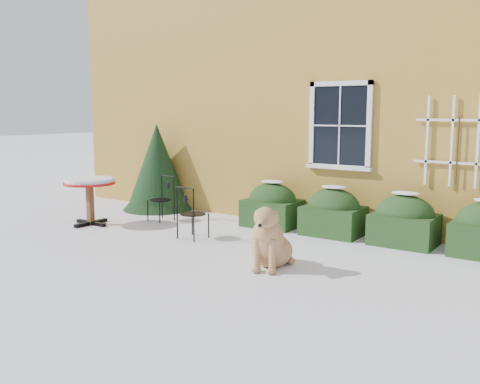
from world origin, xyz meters
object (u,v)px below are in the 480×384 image
Objects in this scene: bistro_table at (89,186)px; patio_chair_far at (162,198)px; evergreen_shrub at (158,175)px; patio_chair_near at (191,213)px; dog at (269,242)px.

bistro_table is 1.47m from patio_chair_far.
patio_chair_far is at bearing 51.42° from bistro_table.
bistro_table is at bearing -87.80° from evergreen_shrub.
patio_chair_near is at bearing 5.22° from bistro_table.
patio_chair_near reaches higher than bistro_table.
dog is (3.59, -1.65, -0.08)m from patio_chair_far.
patio_chair_near is at bearing -22.93° from patio_chair_far.
patio_chair_far is (-1.52, 0.90, -0.01)m from patio_chair_near.
patio_chair_far is (0.97, -0.91, -0.33)m from evergreen_shrub.
bistro_table is at bearing 7.78° from patio_chair_near.
bistro_table is at bearing 157.78° from dog.
dog reaches higher than bistro_table.
bistro_table is 0.94× the size of dog.
evergreen_shrub is 1.37m from patio_chair_far.
evergreen_shrub is at bearing 135.20° from dog.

